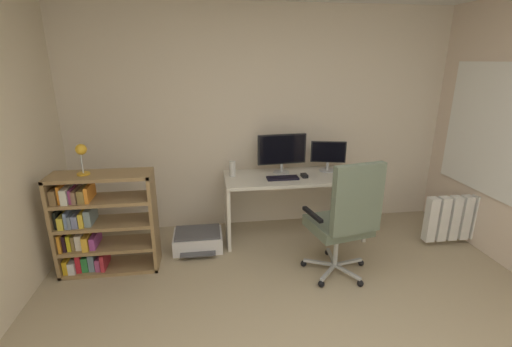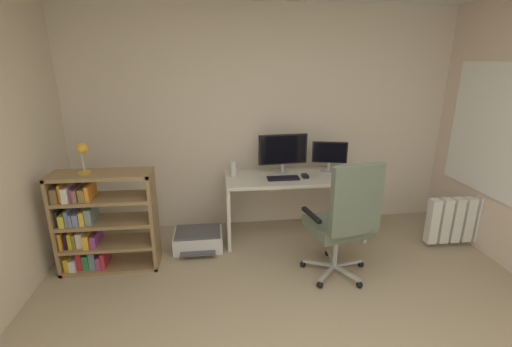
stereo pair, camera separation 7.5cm
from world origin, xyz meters
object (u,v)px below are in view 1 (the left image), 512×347
computer_mouse (304,176)px  desk_lamp (82,154)px  desktop_speaker (232,169)px  monitor_main (282,151)px  radiator (465,217)px  bookshelf (96,225)px  monitor_secondary (328,154)px  keyboard (283,178)px  office_chair (346,217)px  desk (294,191)px  printer (198,240)px

computer_mouse → desk_lamp: bearing=-172.2°
desktop_speaker → desk_lamp: size_ratio=0.61×
monitor_main → radiator: size_ratio=0.61×
desktop_speaker → bookshelf: bookshelf is taller
monitor_secondary → desktop_speaker: monitor_secondary is taller
monitor_main → monitor_secondary: 0.54m
bookshelf → desk_lamp: 0.69m
monitor_main → radiator: bearing=-16.6°
keyboard → radiator: keyboard is taller
computer_mouse → office_chair: (0.15, -0.84, -0.12)m
desk_lamp → bookshelf: bearing=1.1°
keyboard → desk: bearing=32.4°
desktop_speaker → desk_lamp: bearing=-159.8°
desk_lamp → computer_mouse: bearing=9.7°
keyboard → printer: size_ratio=0.66×
office_chair → printer: bearing=150.8°
desk → keyboard: size_ratio=4.52×
monitor_secondary → keyboard: size_ratio=1.15×
keyboard → desk_lamp: (-1.88, -0.34, 0.42)m
monitor_main → desk_lamp: size_ratio=1.97×
printer → radiator: bearing=-5.8°
computer_mouse → office_chair: bearing=-81.8°
monitor_secondary → bookshelf: 2.53m
desk → monitor_main: bearing=135.4°
keyboard → printer: bearing=-175.5°
monitor_secondary → office_chair: size_ratio=0.34×
desktop_speaker → office_chair: 1.35m
monitor_secondary → bookshelf: bearing=-167.2°
office_chair → desk_lamp: size_ratio=4.10×
desktop_speaker → keyboard: bearing=-17.5°
monitor_main → desktop_speaker: (-0.56, -0.05, -0.17)m
office_chair → bookshelf: 2.30m
desk → desktop_speaker: desktop_speaker is taller
monitor_main → printer: bearing=-163.7°
monitor_main → desk: bearing=-44.6°
monitor_main → printer: 1.34m
desktop_speaker → radiator: 2.59m
monitor_secondary → computer_mouse: monitor_secondary is taller
desk_lamp → printer: (0.96, 0.27, -1.06)m
desk_lamp → radiator: desk_lamp is taller
desktop_speaker → printer: 0.85m
desktop_speaker → monitor_secondary: bearing=2.5°
computer_mouse → keyboard: bearing=-175.5°
desktop_speaker → desk: bearing=-6.0°
keyboard → computer_mouse: (0.25, 0.03, 0.01)m
monitor_secondary → computer_mouse: 0.42m
computer_mouse → radiator: 1.81m
monitor_main → office_chair: size_ratio=0.48×
desk → computer_mouse: computer_mouse is taller
computer_mouse → radiator: (1.71, -0.39, -0.43)m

